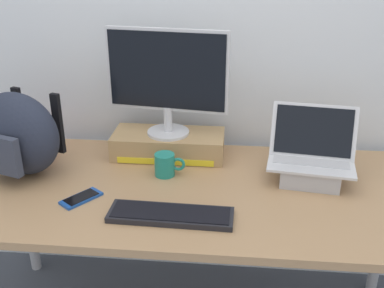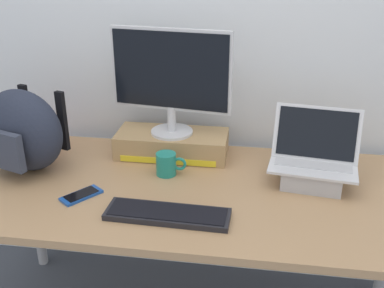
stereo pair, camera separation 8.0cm
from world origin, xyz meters
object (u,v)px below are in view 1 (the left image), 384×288
(toner_box_yellow, at_px, (169,144))
(external_keyboard, at_px, (171,215))
(desktop_monitor, at_px, (167,78))
(cell_phone, at_px, (81,198))
(messenger_backpack, at_px, (18,134))
(plush_toy, at_px, (43,136))
(coffee_mug, at_px, (165,165))
(open_laptop, at_px, (310,165))

(toner_box_yellow, bearing_deg, external_keyboard, -81.08)
(desktop_monitor, xyz_separation_m, cell_phone, (-0.26, -0.41, -0.34))
(external_keyboard, height_order, messenger_backpack, messenger_backpack)
(toner_box_yellow, xyz_separation_m, plush_toy, (-0.57, 0.01, 0.01))
(external_keyboard, distance_m, coffee_mug, 0.31)
(messenger_backpack, relative_size, plush_toy, 3.45)
(desktop_monitor, distance_m, cell_phone, 0.59)
(desktop_monitor, height_order, cell_phone, desktop_monitor)
(open_laptop, xyz_separation_m, coffee_mug, (-0.57, -0.02, -0.02))
(toner_box_yellow, distance_m, cell_phone, 0.49)
(toner_box_yellow, height_order, open_laptop, open_laptop)
(desktop_monitor, bearing_deg, coffee_mug, -77.65)
(coffee_mug, bearing_deg, messenger_backpack, -176.88)
(open_laptop, xyz_separation_m, external_keyboard, (-0.50, -0.33, -0.05))
(messenger_backpack, distance_m, plush_toy, 0.26)
(cell_phone, bearing_deg, messenger_backpack, -174.42)
(cell_phone, height_order, plush_toy, plush_toy)
(open_laptop, relative_size, cell_phone, 2.21)
(external_keyboard, xyz_separation_m, coffee_mug, (-0.06, 0.30, 0.03))
(messenger_backpack, bearing_deg, toner_box_yellow, 40.19)
(toner_box_yellow, height_order, desktop_monitor, desktop_monitor)
(messenger_backpack, bearing_deg, coffee_mug, 21.99)
(desktop_monitor, height_order, external_keyboard, desktop_monitor)
(open_laptop, height_order, cell_phone, open_laptop)
(open_laptop, distance_m, external_keyboard, 0.60)
(desktop_monitor, relative_size, external_keyboard, 1.19)
(external_keyboard, distance_m, messenger_backpack, 0.71)
(external_keyboard, relative_size, coffee_mug, 3.50)
(open_laptop, bearing_deg, toner_box_yellow, 171.70)
(desktop_monitor, relative_size, messenger_backpack, 1.23)
(coffee_mug, bearing_deg, plush_toy, 160.82)
(toner_box_yellow, relative_size, coffee_mug, 3.91)
(plush_toy, bearing_deg, desktop_monitor, -1.57)
(open_laptop, distance_m, cell_phone, 0.88)
(messenger_backpack, distance_m, coffee_mug, 0.59)
(messenger_backpack, bearing_deg, desktop_monitor, 40.10)
(toner_box_yellow, height_order, plush_toy, plush_toy)
(coffee_mug, bearing_deg, open_laptop, 2.25)
(external_keyboard, bearing_deg, messenger_backpack, 158.60)
(cell_phone, bearing_deg, desktop_monitor, 94.57)
(external_keyboard, height_order, coffee_mug, coffee_mug)
(toner_box_yellow, relative_size, external_keyboard, 1.12)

